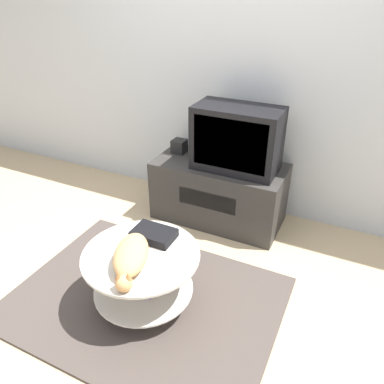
{
  "coord_description": "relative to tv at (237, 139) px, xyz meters",
  "views": [
    {
      "loc": [
        1.08,
        -1.51,
        1.9
      ],
      "look_at": [
        0.1,
        0.51,
        0.62
      ],
      "focal_mm": 35.0,
      "sensor_mm": 36.0,
      "label": 1
    }
  ],
  "objects": [
    {
      "name": "wall_back",
      "position": [
        -0.19,
        0.37,
        0.5
      ],
      "size": [
        8.0,
        0.05,
        2.6
      ],
      "color": "silver",
      "rests_on": "ground_plane"
    },
    {
      "name": "tv",
      "position": [
        0.0,
        0.0,
        0.0
      ],
      "size": [
        0.68,
        0.36,
        0.52
      ],
      "color": "black",
      "rests_on": "tv_stand"
    },
    {
      "name": "cat",
      "position": [
        -0.17,
        -1.27,
        -0.3
      ],
      "size": [
        0.34,
        0.57,
        0.13
      ],
      "rotation": [
        0.0,
        0.0,
        -1.16
      ],
      "color": "tan",
      "rests_on": "coffee_table"
    },
    {
      "name": "tv_stand",
      "position": [
        -0.14,
        0.02,
        -0.53
      ],
      "size": [
        1.11,
        0.53,
        0.54
      ],
      "color": "#33302D",
      "rests_on": "ground_plane"
    },
    {
      "name": "speaker",
      "position": [
        -0.56,
        0.09,
        -0.2
      ],
      "size": [
        0.12,
        0.12,
        0.12
      ],
      "color": "black",
      "rests_on": "tv_stand"
    },
    {
      "name": "rug",
      "position": [
        -0.19,
        -1.14,
        -0.79
      ],
      "size": [
        1.75,
        1.29,
        0.02
      ],
      "color": "#4C423D",
      "rests_on": "ground_plane"
    },
    {
      "name": "ground_plane",
      "position": [
        -0.19,
        -1.14,
        -0.8
      ],
      "size": [
        12.0,
        12.0,
        0.0
      ],
      "primitive_type": "plane",
      "color": "tan"
    },
    {
      "name": "coffee_table",
      "position": [
        -0.18,
        -1.16,
        -0.51
      ],
      "size": [
        0.73,
        0.73,
        0.41
      ],
      "color": "#B2B2B7",
      "rests_on": "rug"
    },
    {
      "name": "dvd_box",
      "position": [
        -0.19,
        -0.99,
        -0.33
      ],
      "size": [
        0.27,
        0.18,
        0.06
      ],
      "color": "black",
      "rests_on": "coffee_table"
    }
  ]
}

